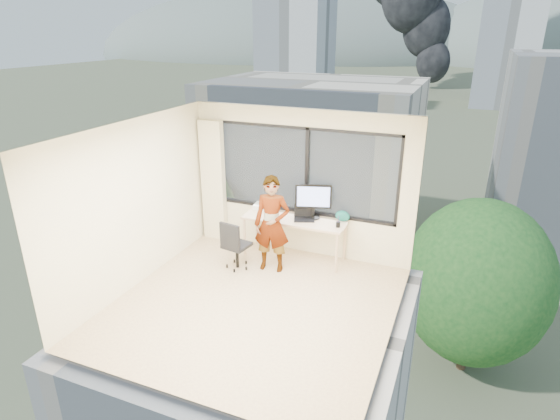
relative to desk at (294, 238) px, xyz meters
The scene contains 24 objects.
floor 1.70m from the desk, 90.00° to the right, with size 4.00×4.00×0.01m, color beige.
ceiling 2.78m from the desk, 90.00° to the right, with size 4.00×4.00×0.01m, color white.
wall_front 3.78m from the desk, 90.00° to the right, with size 4.00×0.01×2.60m, color #F6EBBE.
wall_left 2.76m from the desk, 140.31° to the right, with size 0.01×4.00×2.60m, color #F6EBBE.
wall_right 2.76m from the desk, 39.69° to the right, with size 0.01×4.00×2.60m, color #F6EBBE.
window_wall 1.20m from the desk, 81.63° to the left, with size 3.30×0.16×1.55m, color black, non-canonical shape.
curtain 1.90m from the desk, behind, with size 0.45×0.14×2.30m, color beige.
desk is the anchor object (origin of this frame).
chair 1.05m from the desk, 136.66° to the right, with size 0.45×0.45×0.89m, color black, non-canonical shape.
person 0.72m from the desk, 110.20° to the right, with size 0.60×0.39×1.64m, color #2D2D33.
monitor 0.76m from the desk, 26.51° to the left, with size 0.62×0.13×0.62m, color black, non-canonical shape.
game_console 0.85m from the desk, 160.95° to the left, with size 0.34×0.28×0.08m, color white.
laptop 0.52m from the desk, ahead, with size 0.35×0.37×0.22m, color black, non-canonical shape.
cellphone 0.48m from the desk, 158.83° to the right, with size 0.10×0.04×0.01m, color black.
pen_cup 0.91m from the desk, ahead, with size 0.07×0.07×0.09m, color black.
handbag 0.95m from the desk, 14.08° to the left, with size 0.25×0.13×0.19m, color #0D4F40.
exterior_ground 119.21m from the desk, 90.00° to the left, with size 400.00×400.00×0.04m, color #515B3D.
near_bldg_a 30.64m from the desk, 107.62° to the left, with size 16.00×12.00×14.00m, color #F5E7CD.
far_tower_a 99.69m from the desk, 110.55° to the left, with size 14.00×14.00×28.00m, color silver.
far_tower_b 118.61m from the desk, 86.13° to the left, with size 13.00×13.00×30.00m, color silver.
far_tower_d 160.05m from the desk, 112.02° to the left, with size 16.00×14.00×22.00m, color silver.
hill_a 340.51m from the desk, 110.65° to the left, with size 288.00×216.00×90.00m, color slate.
tree_a 27.88m from the desk, 128.19° to the left, with size 7.00×7.00×8.00m, color #1B531E, non-canonical shape.
tree_b 19.51m from the desk, 76.24° to the left, with size 7.60×7.60×9.00m, color #1B531E, non-canonical shape.
Camera 1 is at (2.60, -5.32, 3.85)m, focal length 29.77 mm.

